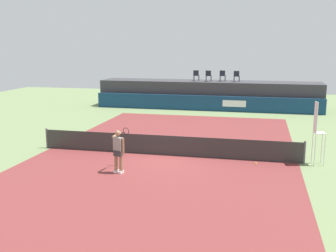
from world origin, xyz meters
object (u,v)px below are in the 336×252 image
(net_post_near, at_px, (47,138))
(net_post_far, at_px, (304,153))
(spectator_chair_center, at_px, (223,75))
(umpire_chair, at_px, (317,129))
(tennis_player, at_px, (119,150))
(spectator_chair_right, at_px, (237,76))
(tennis_ball, at_px, (256,163))
(spectator_chair_far_left, at_px, (196,75))
(spectator_chair_left, at_px, (209,75))

(net_post_near, bearing_deg, net_post_far, 0.00)
(spectator_chair_center, bearing_deg, umpire_chair, -70.12)
(net_post_far, distance_m, tennis_player, 8.09)
(spectator_chair_right, xyz_separation_m, umpire_chair, (4.38, -14.96, -1.11))
(net_post_near, bearing_deg, spectator_chair_right, 60.43)
(spectator_chair_right, xyz_separation_m, tennis_ball, (1.88, -15.50, -2.66))
(umpire_chair, bearing_deg, net_post_near, 179.92)
(spectator_chair_right, height_order, net_post_far, spectator_chair_right)
(net_post_near, height_order, tennis_ball, net_post_near)
(net_post_far, bearing_deg, spectator_chair_far_left, 115.64)
(umpire_chair, relative_size, net_post_far, 2.76)
(spectator_chair_center, relative_size, net_post_far, 0.89)
(spectator_chair_center, height_order, spectator_chair_right, same)
(spectator_chair_right, bearing_deg, umpire_chair, -73.69)
(spectator_chair_left, xyz_separation_m, spectator_chair_center, (1.12, 0.28, 0.00))
(net_post_far, distance_m, tennis_ball, 2.17)
(spectator_chair_far_left, height_order, spectator_chair_right, same)
(spectator_chair_right, relative_size, umpire_chair, 0.32)
(net_post_far, bearing_deg, net_post_near, 180.00)
(spectator_chair_left, xyz_separation_m, umpire_chair, (6.64, -15.00, -1.11))
(spectator_chair_left, bearing_deg, tennis_ball, -75.08)
(tennis_player, bearing_deg, spectator_chair_far_left, 89.10)
(spectator_chair_center, bearing_deg, tennis_player, -97.52)
(spectator_chair_center, relative_size, tennis_player, 0.50)
(spectator_chair_far_left, relative_size, spectator_chair_right, 1.00)
(spectator_chair_right, xyz_separation_m, tennis_player, (-3.56, -17.97, -1.73))
(net_post_near, height_order, tennis_player, tennis_player)
(spectator_chair_center, distance_m, tennis_ball, 16.32)
(spectator_chair_center, height_order, tennis_player, spectator_chair_center)
(tennis_player, height_order, tennis_ball, tennis_player)
(net_post_far, xyz_separation_m, tennis_ball, (-2.04, -0.56, -0.46))
(spectator_chair_left, distance_m, net_post_near, 16.37)
(net_post_far, bearing_deg, umpire_chair, -2.32)
(spectator_chair_left, relative_size, spectator_chair_center, 1.00)
(spectator_chair_left, relative_size, umpire_chair, 0.32)
(spectator_chair_far_left, distance_m, spectator_chair_left, 1.02)
(spectator_chair_center, bearing_deg, spectator_chair_left, -165.95)
(spectator_chair_center, relative_size, spectator_chair_right, 1.00)
(tennis_player, bearing_deg, spectator_chair_right, 78.79)
(spectator_chair_left, xyz_separation_m, net_post_near, (-6.21, -14.98, -2.19))
(spectator_chair_left, distance_m, net_post_far, 16.36)
(spectator_chair_left, height_order, spectator_chair_right, same)
(spectator_chair_far_left, bearing_deg, net_post_near, -109.12)
(spectator_chair_left, xyz_separation_m, tennis_ball, (4.14, -15.54, -2.66))
(spectator_chair_far_left, bearing_deg, tennis_player, -90.90)
(net_post_far, bearing_deg, tennis_player, -157.97)
(spectator_chair_left, height_order, net_post_near, spectator_chair_left)
(umpire_chair, xyz_separation_m, net_post_far, (-0.46, 0.02, -1.09))
(net_post_far, relative_size, tennis_player, 0.56)
(spectator_chair_center, xyz_separation_m, spectator_chair_right, (1.15, -0.32, 0.00))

